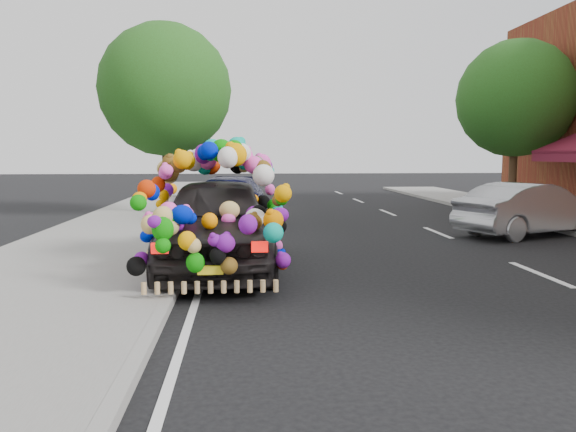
# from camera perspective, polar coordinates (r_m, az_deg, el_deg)

# --- Properties ---
(ground) EXTENTS (100.00, 100.00, 0.00)m
(ground) POSITION_cam_1_polar(r_m,az_deg,el_deg) (9.17, 3.98, -6.31)
(ground) COLOR black
(ground) RESTS_ON ground
(sidewalk) EXTENTS (4.00, 60.00, 0.12)m
(sidewalk) POSITION_cam_1_polar(r_m,az_deg,el_deg) (9.54, -22.66, -5.93)
(sidewalk) COLOR gray
(sidewalk) RESTS_ON ground
(kerb) EXTENTS (0.15, 60.00, 0.13)m
(kerb) POSITION_cam_1_polar(r_m,az_deg,el_deg) (9.12, -10.87, -6.07)
(kerb) COLOR gray
(kerb) RESTS_ON ground
(lane_markings) EXTENTS (6.00, 50.00, 0.01)m
(lane_markings) POSITION_cam_1_polar(r_m,az_deg,el_deg) (10.33, 24.23, -5.39)
(lane_markings) COLOR silver
(lane_markings) RESTS_ON ground
(tree_near_sidewalk) EXTENTS (4.20, 4.20, 6.13)m
(tree_near_sidewalk) POSITION_cam_1_polar(r_m,az_deg,el_deg) (18.63, -12.40, 12.38)
(tree_near_sidewalk) COLOR #332114
(tree_near_sidewalk) RESTS_ON ground
(tree_far_b) EXTENTS (4.00, 4.00, 5.90)m
(tree_far_b) POSITION_cam_1_polar(r_m,az_deg,el_deg) (21.12, 22.15, 10.98)
(tree_far_b) COLOR #332114
(tree_far_b) RESTS_ON ground
(plush_art_car) EXTENTS (2.31, 4.98, 2.27)m
(plush_art_car) POSITION_cam_1_polar(r_m,az_deg,el_deg) (9.78, -7.24, 1.39)
(plush_art_car) COLOR black
(plush_art_car) RESTS_ON ground
(navy_sedan) EXTENTS (2.63, 4.91, 1.35)m
(navy_sedan) POSITION_cam_1_polar(r_m,az_deg,el_deg) (15.61, -6.22, 1.40)
(navy_sedan) COLOR black
(navy_sedan) RESTS_ON ground
(silver_hatchback) EXTENTS (4.18, 2.78, 1.30)m
(silver_hatchback) POSITION_cam_1_polar(r_m,az_deg,el_deg) (15.05, 23.41, 0.64)
(silver_hatchback) COLOR #9DA0A4
(silver_hatchback) RESTS_ON ground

